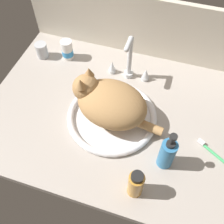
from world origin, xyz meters
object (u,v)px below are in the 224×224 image
soap_pump_bottle (167,154)px  amber_bottle (136,184)px  sink_basin (112,116)px  cat (108,101)px  faucet (129,63)px  toothbrush (218,157)px  pill_bottle (67,50)px  metal_jar (42,50)px

soap_pump_bottle → amber_bottle: 14.64cm
sink_basin → cat: 8.65cm
faucet → amber_bottle: size_ratio=1.64×
cat → soap_pump_bottle: (24.64, -12.58, -2.71)cm
sink_basin → cat: (-1.76, 0.26, 8.46)cm
faucet → toothbrush: 49.82cm
faucet → pill_bottle: size_ratio=2.30×
pill_bottle → amber_bottle: 68.60cm
toothbrush → sink_basin: bearing=173.4°
amber_bottle → toothbrush: 32.71cm
cat → amber_bottle: size_ratio=2.78×
cat → metal_jar: size_ratio=5.14×
toothbrush → amber_bottle: bearing=-140.9°
pill_bottle → soap_pump_bottle: (52.64, -38.65, 2.56)cm
metal_jar → amber_bottle: amber_bottle is taller
soap_pump_bottle → toothbrush: bearing=23.2°
metal_jar → faucet: bearing=-0.6°
metal_jar → toothbrush: 86.78cm
pill_bottle → amber_bottle: size_ratio=0.71×
cat → soap_pump_bottle: size_ratio=1.97×
metal_jar → amber_bottle: bearing=-40.4°
faucet → metal_jar: bearing=179.4°
sink_basin → metal_jar: metal_jar is taller
sink_basin → soap_pump_bottle: 26.62cm
pill_bottle → metal_jar: bearing=-166.3°
faucet → soap_pump_bottle: bearing=-57.1°
sink_basin → toothbrush: (40.69, -4.70, -0.48)cm
cat → soap_pump_bottle: cat is taller
cat → toothbrush: bearing=-6.7°
metal_jar → soap_pump_bottle: bearing=-29.2°
cat → metal_jar: 46.29cm
amber_bottle → toothbrush: (25.02, 20.33, -5.52)cm
soap_pump_bottle → amber_bottle: bearing=-119.6°
sink_basin → toothbrush: 40.96cm
soap_pump_bottle → toothbrush: soap_pump_bottle is taller
faucet → metal_jar: faucet is taller
sink_basin → amber_bottle: (15.67, -25.04, 5.04)cm
amber_bottle → soap_pump_bottle: bearing=60.4°
sink_basin → cat: size_ratio=0.96×
faucet → metal_jar: 41.56cm
soap_pump_bottle → amber_bottle: (-7.21, -12.72, -0.72)cm
soap_pump_bottle → metal_jar: bearing=150.8°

